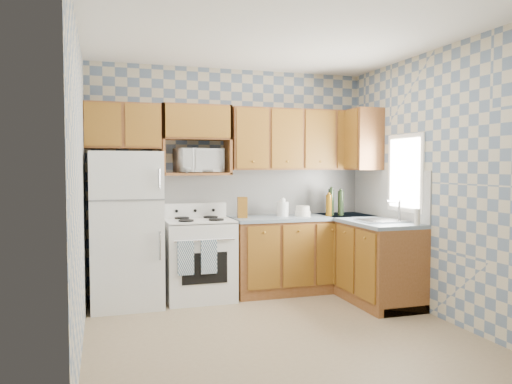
% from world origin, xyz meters
% --- Properties ---
extents(floor, '(3.40, 3.40, 0.00)m').
position_xyz_m(floor, '(0.00, 0.00, 0.00)').
color(floor, '#836C50').
rests_on(floor, ground).
extents(back_wall, '(3.40, 0.02, 2.70)m').
position_xyz_m(back_wall, '(0.00, 1.60, 1.35)').
color(back_wall, slate).
rests_on(back_wall, ground).
extents(right_wall, '(0.02, 3.20, 2.70)m').
position_xyz_m(right_wall, '(1.70, 0.00, 1.35)').
color(right_wall, slate).
rests_on(right_wall, ground).
extents(backsplash_back, '(2.60, 0.02, 0.56)m').
position_xyz_m(backsplash_back, '(0.40, 1.59, 1.20)').
color(backsplash_back, white).
rests_on(backsplash_back, back_wall).
extents(backsplash_right, '(0.02, 1.60, 0.56)m').
position_xyz_m(backsplash_right, '(1.69, 0.80, 1.20)').
color(backsplash_right, white).
rests_on(backsplash_right, right_wall).
extents(refrigerator, '(0.75, 0.70, 1.68)m').
position_xyz_m(refrigerator, '(-1.27, 1.25, 0.84)').
color(refrigerator, silver).
rests_on(refrigerator, floor).
extents(stove_body, '(0.76, 0.65, 0.90)m').
position_xyz_m(stove_body, '(-0.47, 1.28, 0.45)').
color(stove_body, silver).
rests_on(stove_body, floor).
extents(cooktop, '(0.76, 0.65, 0.02)m').
position_xyz_m(cooktop, '(-0.47, 1.28, 0.91)').
color(cooktop, silver).
rests_on(cooktop, stove_body).
extents(backguard, '(0.76, 0.08, 0.17)m').
position_xyz_m(backguard, '(-0.47, 1.55, 1.00)').
color(backguard, silver).
rests_on(backguard, cooktop).
extents(dish_towel_left, '(0.17, 0.02, 0.37)m').
position_xyz_m(dish_towel_left, '(-0.68, 0.93, 0.55)').
color(dish_towel_left, navy).
rests_on(dish_towel_left, stove_body).
extents(dish_towel_right, '(0.17, 0.02, 0.37)m').
position_xyz_m(dish_towel_right, '(-0.43, 0.93, 0.55)').
color(dish_towel_right, navy).
rests_on(dish_towel_right, stove_body).
extents(base_cabinets_back, '(1.75, 0.60, 0.88)m').
position_xyz_m(base_cabinets_back, '(0.82, 1.30, 0.44)').
color(base_cabinets_back, brown).
rests_on(base_cabinets_back, floor).
extents(base_cabinets_right, '(0.60, 1.60, 0.88)m').
position_xyz_m(base_cabinets_right, '(1.40, 0.80, 0.44)').
color(base_cabinets_right, brown).
rests_on(base_cabinets_right, floor).
extents(countertop_back, '(1.77, 0.63, 0.04)m').
position_xyz_m(countertop_back, '(0.82, 1.30, 0.90)').
color(countertop_back, slate).
rests_on(countertop_back, base_cabinets_back).
extents(countertop_right, '(0.63, 1.60, 0.04)m').
position_xyz_m(countertop_right, '(1.40, 0.80, 0.90)').
color(countertop_right, slate).
rests_on(countertop_right, base_cabinets_right).
extents(upper_cabinets_back, '(1.75, 0.33, 0.74)m').
position_xyz_m(upper_cabinets_back, '(0.82, 1.44, 1.85)').
color(upper_cabinets_back, brown).
rests_on(upper_cabinets_back, back_wall).
extents(upper_cabinets_fridge, '(0.82, 0.33, 0.50)m').
position_xyz_m(upper_cabinets_fridge, '(-1.29, 1.44, 1.97)').
color(upper_cabinets_fridge, brown).
rests_on(upper_cabinets_fridge, back_wall).
extents(upper_cabinets_right, '(0.33, 0.70, 0.74)m').
position_xyz_m(upper_cabinets_right, '(1.53, 1.25, 1.85)').
color(upper_cabinets_right, brown).
rests_on(upper_cabinets_right, right_wall).
extents(microwave_shelf, '(0.80, 0.33, 0.03)m').
position_xyz_m(microwave_shelf, '(-0.47, 1.44, 1.44)').
color(microwave_shelf, brown).
rests_on(microwave_shelf, back_wall).
extents(microwave, '(0.57, 0.45, 0.28)m').
position_xyz_m(microwave, '(-0.44, 1.46, 1.59)').
color(microwave, silver).
rests_on(microwave, microwave_shelf).
extents(sink, '(0.48, 0.40, 0.03)m').
position_xyz_m(sink, '(1.40, 0.45, 0.93)').
color(sink, '#B7B7BC').
rests_on(sink, countertop_right).
extents(window, '(0.02, 0.66, 0.86)m').
position_xyz_m(window, '(1.69, 0.45, 1.45)').
color(window, silver).
rests_on(window, right_wall).
extents(bottle_0, '(0.07, 0.07, 0.32)m').
position_xyz_m(bottle_0, '(1.18, 1.25, 1.08)').
color(bottle_0, black).
rests_on(bottle_0, countertop_back).
extents(bottle_1, '(0.07, 0.07, 0.30)m').
position_xyz_m(bottle_1, '(1.28, 1.19, 1.07)').
color(bottle_1, black).
rests_on(bottle_1, countertop_back).
extents(bottle_2, '(0.07, 0.07, 0.28)m').
position_xyz_m(bottle_2, '(1.33, 1.29, 1.06)').
color(bottle_2, '#643E09').
rests_on(bottle_2, countertop_back).
extents(bottle_3, '(0.07, 0.07, 0.26)m').
position_xyz_m(bottle_3, '(1.11, 1.17, 1.05)').
color(bottle_3, '#643E09').
rests_on(bottle_3, countertop_back).
extents(knife_block, '(0.13, 0.13, 0.24)m').
position_xyz_m(knife_block, '(0.05, 1.29, 1.04)').
color(knife_block, brown).
rests_on(knife_block, countertop_back).
extents(electric_kettle, '(0.14, 0.14, 0.17)m').
position_xyz_m(electric_kettle, '(0.56, 1.31, 1.01)').
color(electric_kettle, silver).
rests_on(electric_kettle, countertop_back).
extents(food_containers, '(0.19, 0.19, 0.12)m').
position_xyz_m(food_containers, '(0.80, 1.25, 0.98)').
color(food_containers, beige).
rests_on(food_containers, countertop_back).
extents(soap_bottle, '(0.06, 0.06, 0.17)m').
position_xyz_m(soap_bottle, '(1.57, 0.05, 1.01)').
color(soap_bottle, beige).
rests_on(soap_bottle, countertop_right).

